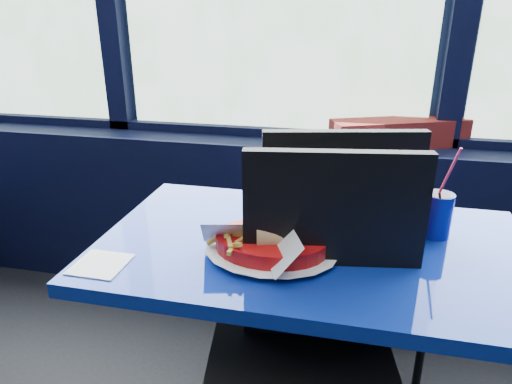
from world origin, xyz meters
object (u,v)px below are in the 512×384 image
object	(u,v)px
planter_box	(399,133)
chair_near_back	(347,254)
ketchup_bottle	(412,207)
food_basket	(274,241)
near_table	(310,297)
chair_near_front	(314,341)
soda_cup	(437,214)

from	to	relation	value
planter_box	chair_near_back	bearing A→B (deg)	-128.39
planter_box	ketchup_bottle	xyz separation A→B (m)	(-0.02, -0.83, -0.00)
chair_near_back	ketchup_bottle	size ratio (longest dim) A/B	4.35
planter_box	food_basket	xyz separation A→B (m)	(-0.37, -0.99, -0.07)
near_table	chair_near_front	world-z (taller)	chair_near_front
planter_box	food_basket	bearing A→B (deg)	-134.04
planter_box	food_basket	size ratio (longest dim) A/B	1.80
chair_near_back	food_basket	distance (m)	0.41
near_table	ketchup_bottle	xyz separation A→B (m)	(0.26, 0.06, 0.29)
near_table	chair_near_back	xyz separation A→B (m)	(0.10, 0.22, 0.04)
near_table	ketchup_bottle	world-z (taller)	ketchup_bottle
near_table	ketchup_bottle	size ratio (longest dim) A/B	4.95
planter_box	ketchup_bottle	world-z (taller)	ketchup_bottle
chair_near_front	chair_near_back	world-z (taller)	chair_near_back
chair_near_front	near_table	bearing A→B (deg)	89.13
food_basket	near_table	bearing A→B (deg)	52.37
near_table	chair_near_back	size ratio (longest dim) A/B	1.14
near_table	planter_box	bearing A→B (deg)	72.70
near_table	chair_near_front	distance (m)	0.24
chair_near_back	food_basket	xyz separation A→B (m)	(-0.19, -0.31, 0.19)
near_table	planter_box	distance (m)	0.98
chair_near_front	soda_cup	distance (m)	0.51
near_table	food_basket	bearing A→B (deg)	-134.80
chair_near_front	chair_near_back	xyz separation A→B (m)	(0.06, 0.45, 0.00)
soda_cup	food_basket	bearing A→B (deg)	-153.40
near_table	planter_box	xyz separation A→B (m)	(0.28, 0.89, 0.29)
ketchup_bottle	soda_cup	world-z (taller)	soda_cup
chair_near_front	food_basket	bearing A→B (deg)	124.18
food_basket	chair_near_back	bearing A→B (deg)	65.58
chair_near_front	chair_near_back	distance (m)	0.45
near_table	chair_near_front	xyz separation A→B (m)	(0.03, -0.23, 0.04)
ketchup_bottle	soda_cup	xyz separation A→B (m)	(0.08, 0.06, -0.04)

